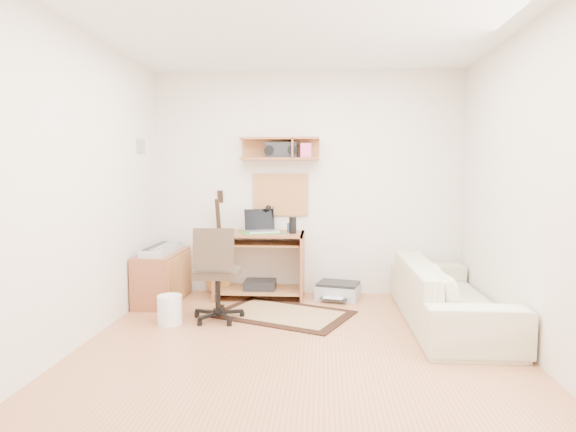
# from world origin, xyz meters

# --- Properties ---
(floor) EXTENTS (3.60, 4.00, 0.01)m
(floor) POSITION_xyz_m (0.00, 0.00, -0.01)
(floor) COLOR #BF7C4F
(floor) RESTS_ON ground
(ceiling) EXTENTS (3.60, 4.00, 0.01)m
(ceiling) POSITION_xyz_m (0.00, 0.00, 2.60)
(ceiling) COLOR white
(ceiling) RESTS_ON ground
(back_wall) EXTENTS (3.60, 0.01, 2.60)m
(back_wall) POSITION_xyz_m (0.00, 2.00, 1.30)
(back_wall) COLOR silver
(back_wall) RESTS_ON ground
(left_wall) EXTENTS (0.01, 4.00, 2.60)m
(left_wall) POSITION_xyz_m (-1.80, 0.00, 1.30)
(left_wall) COLOR silver
(left_wall) RESTS_ON ground
(right_wall) EXTENTS (0.01, 4.00, 2.60)m
(right_wall) POSITION_xyz_m (1.80, 0.00, 1.30)
(right_wall) COLOR silver
(right_wall) RESTS_ON ground
(wall_shelf) EXTENTS (0.90, 0.25, 0.26)m
(wall_shelf) POSITION_xyz_m (-0.30, 1.88, 1.70)
(wall_shelf) COLOR #9A5536
(wall_shelf) RESTS_ON back_wall
(cork_board) EXTENTS (0.64, 0.03, 0.49)m
(cork_board) POSITION_xyz_m (-0.30, 1.98, 1.17)
(cork_board) COLOR #AA7A55
(cork_board) RESTS_ON back_wall
(wall_photo) EXTENTS (0.02, 0.20, 0.15)m
(wall_photo) POSITION_xyz_m (-1.79, 1.50, 1.72)
(wall_photo) COLOR #4C8CBF
(wall_photo) RESTS_ON left_wall
(desk) EXTENTS (1.00, 0.55, 0.75)m
(desk) POSITION_xyz_m (-0.52, 1.73, 0.38)
(desk) COLOR #9A5536
(desk) RESTS_ON floor
(laptop) EXTENTS (0.45, 0.45, 0.27)m
(laptop) POSITION_xyz_m (-0.49, 1.71, 0.88)
(laptop) COLOR silver
(laptop) RESTS_ON desk
(speaker) EXTENTS (0.08, 0.08, 0.18)m
(speaker) POSITION_xyz_m (-0.14, 1.68, 0.84)
(speaker) COLOR black
(speaker) RESTS_ON desk
(desk_lamp) EXTENTS (0.10, 0.10, 0.30)m
(desk_lamp) POSITION_xyz_m (-0.38, 1.87, 0.90)
(desk_lamp) COLOR black
(desk_lamp) RESTS_ON desk
(pencil_cup) EXTENTS (0.07, 0.07, 0.10)m
(pencil_cup) POSITION_xyz_m (-0.18, 1.83, 0.80)
(pencil_cup) COLOR #2D4788
(pencil_cup) RESTS_ON desk
(boombox) EXTENTS (0.36, 0.16, 0.18)m
(boombox) POSITION_xyz_m (-0.28, 1.87, 1.68)
(boombox) COLOR black
(boombox) RESTS_ON wall_shelf
(rug) EXTENTS (1.52, 1.30, 0.02)m
(rug) POSITION_xyz_m (-0.20, 1.06, 0.01)
(rug) COLOR #C8BC86
(rug) RESTS_ON floor
(task_chair) EXTENTS (0.49, 0.49, 0.93)m
(task_chair) POSITION_xyz_m (-0.82, 0.84, 0.46)
(task_chair) COLOR #382D21
(task_chair) RESTS_ON floor
(cabinet) EXTENTS (0.40, 0.90, 0.55)m
(cabinet) POSITION_xyz_m (-1.58, 1.49, 0.28)
(cabinet) COLOR #9A5536
(cabinet) RESTS_ON floor
(music_keyboard) EXTENTS (0.25, 0.80, 0.07)m
(music_keyboard) POSITION_xyz_m (-1.58, 1.49, 0.58)
(music_keyboard) COLOR #B2B5BA
(music_keyboard) RESTS_ON cabinet
(guitar) EXTENTS (0.35, 0.25, 1.23)m
(guitar) POSITION_xyz_m (-1.02, 1.86, 0.61)
(guitar) COLOR #B68338
(guitar) RESTS_ON floor
(waste_basket) EXTENTS (0.25, 0.25, 0.28)m
(waste_basket) POSITION_xyz_m (-1.24, 0.68, 0.14)
(waste_basket) COLOR white
(waste_basket) RESTS_ON floor
(printer) EXTENTS (0.54, 0.47, 0.18)m
(printer) POSITION_xyz_m (0.38, 1.74, 0.08)
(printer) COLOR #A5A8AA
(printer) RESTS_ON floor
(sofa) EXTENTS (0.59, 2.02, 0.79)m
(sofa) POSITION_xyz_m (1.38, 0.85, 0.39)
(sofa) COLOR beige
(sofa) RESTS_ON floor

